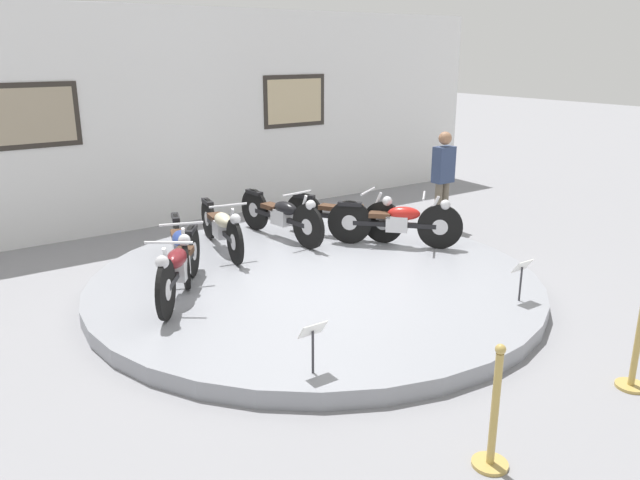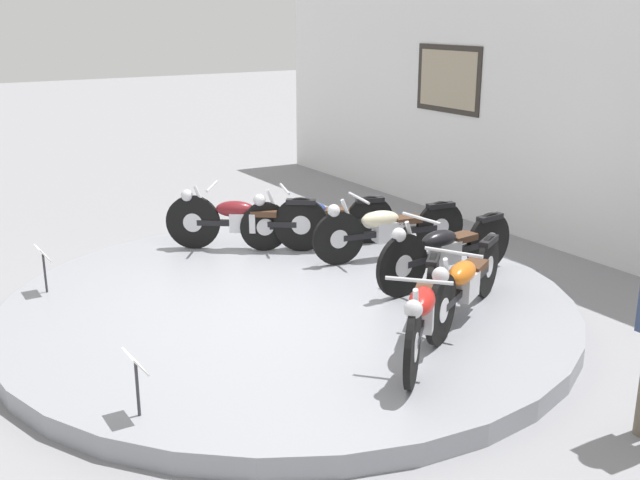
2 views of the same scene
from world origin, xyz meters
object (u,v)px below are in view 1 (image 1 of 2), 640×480
(motorcycle_maroon, at_px, (179,265))
(motorcycle_cream, at_px, (221,226))
(motorcycle_blue, at_px, (181,245))
(motorcycle_orange, at_px, (345,214))
(info_placard_front_left, at_px, (313,337))
(stanchion_post_right_of_entry, at_px, (636,354))
(motorcycle_red, at_px, (397,221))
(visitor_standing, at_px, (443,174))
(stanchion_post_left_of_entry, at_px, (493,426))
(info_placard_front_centre, at_px, (522,271))
(motorcycle_black, at_px, (282,214))

(motorcycle_maroon, height_order, motorcycle_cream, motorcycle_maroon)
(motorcycle_blue, xyz_separation_m, motorcycle_orange, (2.74, 0.00, 0.01))
(motorcycle_blue, bearing_deg, motorcycle_cream, 30.39)
(motorcycle_orange, xyz_separation_m, info_placard_front_left, (-2.86, -3.25, -0.02))
(motorcycle_orange, bearing_deg, stanchion_post_right_of_entry, -94.35)
(motorcycle_red, xyz_separation_m, stanchion_post_right_of_entry, (-0.74, -4.11, -0.25))
(info_placard_front_left, bearing_deg, motorcycle_cream, 75.50)
(motorcycle_red, bearing_deg, motorcycle_blue, 165.48)
(motorcycle_cream, relative_size, visitor_standing, 1.15)
(motorcycle_red, xyz_separation_m, stanchion_post_left_of_entry, (-2.73, -4.11, -0.25))
(info_placard_front_centre, relative_size, visitor_standing, 0.30)
(motorcycle_cream, xyz_separation_m, info_placard_front_centre, (2.00, -3.74, -0.02))
(visitor_standing, bearing_deg, motorcycle_maroon, -171.55)
(info_placard_front_centre, bearing_deg, info_placard_front_left, 180.00)
(motorcycle_red, bearing_deg, info_placard_front_left, -142.84)
(motorcycle_cream, xyz_separation_m, motorcycle_black, (1.03, 0.00, 0.02))
(motorcycle_blue, relative_size, motorcycle_red, 1.26)
(motorcycle_cream, relative_size, motorcycle_orange, 1.11)
(motorcycle_orange, distance_m, info_placard_front_centre, 3.25)
(motorcycle_cream, bearing_deg, motorcycle_blue, -149.61)
(motorcycle_orange, relative_size, info_placard_front_left, 3.45)
(motorcycle_black, height_order, visitor_standing, visitor_standing)
(motorcycle_blue, height_order, visitor_standing, visitor_standing)
(motorcycle_cream, height_order, stanchion_post_right_of_entry, stanchion_post_right_of_entry)
(motorcycle_cream, height_order, visitor_standing, visitor_standing)
(motorcycle_red, relative_size, stanchion_post_right_of_entry, 1.46)
(visitor_standing, xyz_separation_m, stanchion_post_left_of_entry, (-4.47, -4.88, -0.62))
(motorcycle_cream, relative_size, stanchion_post_right_of_entry, 1.92)
(motorcycle_maroon, height_order, stanchion_post_left_of_entry, stanchion_post_left_of_entry)
(motorcycle_black, bearing_deg, motorcycle_blue, -165.15)
(motorcycle_maroon, distance_m, visitor_standing, 5.28)
(motorcycle_black, bearing_deg, motorcycle_red, -46.86)
(info_placard_front_centre, bearing_deg, motorcycle_cream, 118.19)
(info_placard_front_left, bearing_deg, motorcycle_blue, 87.86)
(motorcycle_blue, height_order, motorcycle_cream, motorcycle_cream)
(visitor_standing, distance_m, stanchion_post_left_of_entry, 6.65)
(motorcycle_blue, bearing_deg, visitor_standing, -0.37)
(motorcycle_black, bearing_deg, info_placard_front_left, -118.14)
(motorcycle_blue, relative_size, motorcycle_orange, 1.06)
(motorcycle_black, height_order, info_placard_front_centre, motorcycle_black)
(visitor_standing, bearing_deg, motorcycle_black, 169.85)
(motorcycle_black, distance_m, visitor_standing, 3.03)
(motorcycle_orange, bearing_deg, stanchion_post_left_of_entry, -115.71)
(motorcycle_orange, relative_size, stanchion_post_right_of_entry, 1.72)
(motorcycle_red, bearing_deg, motorcycle_orange, 114.22)
(motorcycle_cream, bearing_deg, motorcycle_orange, -14.57)
(stanchion_post_left_of_entry, bearing_deg, stanchion_post_right_of_entry, 0.00)
(motorcycle_orange, bearing_deg, motorcycle_blue, -179.90)
(motorcycle_cream, xyz_separation_m, info_placard_front_left, (-0.97, -3.74, -0.02))
(info_placard_front_left, relative_size, visitor_standing, 0.30)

